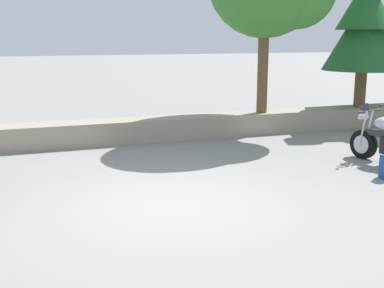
{
  "coord_description": "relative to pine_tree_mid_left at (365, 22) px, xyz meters",
  "views": [
    {
      "loc": [
        -2.16,
        -7.07,
        2.58
      ],
      "look_at": [
        0.78,
        1.2,
        0.65
      ],
      "focal_mm": 46.39,
      "sensor_mm": 36.0,
      "label": 1
    }
  ],
  "objects": [
    {
      "name": "ground_plane",
      "position": [
        -7.23,
        -4.8,
        -2.93
      ],
      "size": [
        120.0,
        120.0,
        0.0
      ],
      "primitive_type": "plane",
      "color": "gray"
    },
    {
      "name": "stone_wall",
      "position": [
        -7.23,
        -0.0,
        -2.66
      ],
      "size": [
        36.0,
        0.8,
        0.55
      ],
      "primitive_type": "cube",
      "color": "gray",
      "rests_on": "ground"
    },
    {
      "name": "pine_tree_mid_left",
      "position": [
        0.0,
        0.0,
        0.0
      ],
      "size": [
        2.27,
        2.27,
        4.22
      ],
      "color": "brown",
      "rests_on": "stone_wall"
    }
  ]
}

